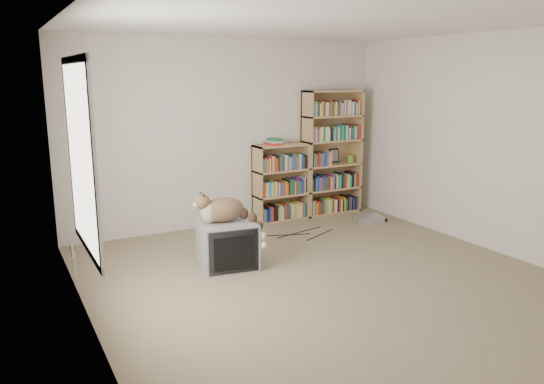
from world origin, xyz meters
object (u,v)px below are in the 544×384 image
bookcase_tall (331,156)px  dvd_player (369,219)px  crt_tv (227,245)px  bookcase_short (281,185)px  cat (228,213)px

bookcase_tall → dvd_player: (0.17, -0.71, -0.82)m
crt_tv → bookcase_short: (1.44, 1.42, 0.25)m
crt_tv → bookcase_short: bookcase_short is taller
crt_tv → cat: (0.02, -0.00, 0.35)m
cat → crt_tv: bearing=177.1°
crt_tv → dvd_player: 2.57m
cat → dvd_player: cat is taller
bookcase_tall → dvd_player: bookcase_tall is taller
cat → dvd_player: (2.44, 0.71, -0.55)m
bookcase_short → dvd_player: (1.02, -0.71, -0.45)m
crt_tv → bookcase_short: bearing=52.7°
bookcase_tall → bookcase_short: size_ratio=1.68×
cat → dvd_player: size_ratio=1.86×
crt_tv → dvd_player: bearing=24.2°
dvd_player → crt_tv: bearing=-147.0°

